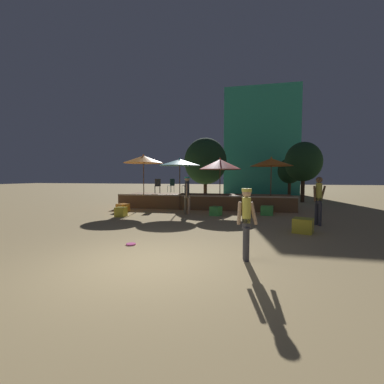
{
  "coord_description": "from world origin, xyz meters",
  "views": [
    {
      "loc": [
        2.19,
        -5.08,
        1.87
      ],
      "look_at": [
        0.0,
        4.8,
        1.27
      ],
      "focal_mm": 24.0,
      "sensor_mm": 36.0,
      "label": 1
    }
  ],
  "objects_px": {
    "patio_umbrella_3": "(220,164)",
    "background_tree_1": "(290,171)",
    "cube_seat_4": "(123,208)",
    "person_2": "(319,198)",
    "patio_umbrella_2": "(180,162)",
    "cube_seat_1": "(303,226)",
    "bistro_chair_2": "(172,184)",
    "patio_umbrella_0": "(271,162)",
    "person_1": "(246,221)",
    "cube_seat_2": "(267,210)",
    "person_0": "(187,192)",
    "bistro_chair_0": "(158,185)",
    "cube_seat_0": "(121,212)",
    "bistro_chair_1": "(186,184)",
    "cube_seat_3": "(216,211)",
    "patio_umbrella_1": "(143,159)",
    "frisbee_disc": "(131,244)",
    "background_tree_2": "(303,162)",
    "background_tree_0": "(205,161)"
  },
  "relations": [
    {
      "from": "patio_umbrella_0",
      "to": "patio_umbrella_1",
      "type": "distance_m",
      "value": 7.22
    },
    {
      "from": "cube_seat_1",
      "to": "cube_seat_4",
      "type": "bearing_deg",
      "value": 158.36
    },
    {
      "from": "patio_umbrella_0",
      "to": "patio_umbrella_2",
      "type": "relative_size",
      "value": 1.0
    },
    {
      "from": "cube_seat_2",
      "to": "bistro_chair_2",
      "type": "distance_m",
      "value": 6.65
    },
    {
      "from": "cube_seat_0",
      "to": "person_0",
      "type": "distance_m",
      "value": 3.32
    },
    {
      "from": "cube_seat_1",
      "to": "person_1",
      "type": "relative_size",
      "value": 0.48
    },
    {
      "from": "bistro_chair_2",
      "to": "background_tree_0",
      "type": "distance_m",
      "value": 4.83
    },
    {
      "from": "patio_umbrella_2",
      "to": "cube_seat_1",
      "type": "xyz_separation_m",
      "value": [
        5.59,
        -4.82,
        -2.44
      ]
    },
    {
      "from": "cube_seat_3",
      "to": "background_tree_1",
      "type": "relative_size",
      "value": 0.17
    },
    {
      "from": "cube_seat_2",
      "to": "background_tree_0",
      "type": "bearing_deg",
      "value": 120.5
    },
    {
      "from": "patio_umbrella_2",
      "to": "person_0",
      "type": "xyz_separation_m",
      "value": [
        0.8,
        -1.54,
        -1.58
      ]
    },
    {
      "from": "patio_umbrella_3",
      "to": "cube_seat_4",
      "type": "height_order",
      "value": "patio_umbrella_3"
    },
    {
      "from": "cube_seat_1",
      "to": "person_0",
      "type": "bearing_deg",
      "value": 145.61
    },
    {
      "from": "cube_seat_2",
      "to": "person_0",
      "type": "xyz_separation_m",
      "value": [
        -3.89,
        -0.58,
        0.87
      ]
    },
    {
      "from": "bistro_chair_0",
      "to": "frisbee_disc",
      "type": "relative_size",
      "value": 3.44
    },
    {
      "from": "cube_seat_1",
      "to": "bistro_chair_2",
      "type": "distance_m",
      "value": 9.68
    },
    {
      "from": "patio_umbrella_0",
      "to": "cube_seat_3",
      "type": "relative_size",
      "value": 4.84
    },
    {
      "from": "background_tree_1",
      "to": "bistro_chair_2",
      "type": "bearing_deg",
      "value": -133.46
    },
    {
      "from": "frisbee_disc",
      "to": "background_tree_1",
      "type": "distance_m",
      "value": 19.95
    },
    {
      "from": "cube_seat_2",
      "to": "patio_umbrella_2",
      "type": "bearing_deg",
      "value": 168.44
    },
    {
      "from": "bistro_chair_2",
      "to": "background_tree_1",
      "type": "xyz_separation_m",
      "value": [
        8.57,
        9.04,
        1.02
      ]
    },
    {
      "from": "patio_umbrella_0",
      "to": "cube_seat_0",
      "type": "bearing_deg",
      "value": -154.37
    },
    {
      "from": "cube_seat_1",
      "to": "background_tree_0",
      "type": "xyz_separation_m",
      "value": [
        -5.2,
        11.15,
        2.86
      ]
    },
    {
      "from": "cube_seat_4",
      "to": "bistro_chair_0",
      "type": "bearing_deg",
      "value": 66.74
    },
    {
      "from": "patio_umbrella_1",
      "to": "bistro_chair_1",
      "type": "bearing_deg",
      "value": 44.97
    },
    {
      "from": "person_0",
      "to": "bistro_chair_0",
      "type": "height_order",
      "value": "person_0"
    },
    {
      "from": "cube_seat_1",
      "to": "background_tree_0",
      "type": "bearing_deg",
      "value": 115.01
    },
    {
      "from": "person_2",
      "to": "bistro_chair_2",
      "type": "relative_size",
      "value": 2.08
    },
    {
      "from": "cube_seat_1",
      "to": "cube_seat_3",
      "type": "relative_size",
      "value": 1.27
    },
    {
      "from": "background_tree_2",
      "to": "background_tree_0",
      "type": "bearing_deg",
      "value": 179.23
    },
    {
      "from": "background_tree_1",
      "to": "bistro_chair_1",
      "type": "bearing_deg",
      "value": -130.76
    },
    {
      "from": "patio_umbrella_0",
      "to": "cube_seat_2",
      "type": "height_order",
      "value": "patio_umbrella_0"
    },
    {
      "from": "cube_seat_0",
      "to": "cube_seat_2",
      "type": "bearing_deg",
      "value": 16.12
    },
    {
      "from": "background_tree_2",
      "to": "patio_umbrella_3",
      "type": "bearing_deg",
      "value": -132.34
    },
    {
      "from": "cube_seat_4",
      "to": "cube_seat_1",
      "type": "bearing_deg",
      "value": -21.64
    },
    {
      "from": "patio_umbrella_2",
      "to": "cube_seat_1",
      "type": "distance_m",
      "value": 7.77
    },
    {
      "from": "person_2",
      "to": "background_tree_2",
      "type": "xyz_separation_m",
      "value": [
        1.25,
        9.55,
        1.91
      ]
    },
    {
      "from": "patio_umbrella_1",
      "to": "patio_umbrella_2",
      "type": "bearing_deg",
      "value": -4.81
    },
    {
      "from": "cube_seat_0",
      "to": "cube_seat_4",
      "type": "xyz_separation_m",
      "value": [
        -0.63,
        1.4,
        0.0
      ]
    },
    {
      "from": "cube_seat_3",
      "to": "patio_umbrella_2",
      "type": "bearing_deg",
      "value": 144.11
    },
    {
      "from": "patio_umbrella_3",
      "to": "background_tree_1",
      "type": "bearing_deg",
      "value": 64.31
    },
    {
      "from": "person_2",
      "to": "background_tree_2",
      "type": "bearing_deg",
      "value": -33.39
    },
    {
      "from": "person_2",
      "to": "frisbee_disc",
      "type": "height_order",
      "value": "person_2"
    },
    {
      "from": "patio_umbrella_2",
      "to": "cube_seat_4",
      "type": "distance_m",
      "value": 3.97
    },
    {
      "from": "patio_umbrella_0",
      "to": "person_1",
      "type": "height_order",
      "value": "patio_umbrella_0"
    },
    {
      "from": "cube_seat_4",
      "to": "person_2",
      "type": "height_order",
      "value": "person_2"
    },
    {
      "from": "background_tree_0",
      "to": "patio_umbrella_2",
      "type": "bearing_deg",
      "value": -93.52
    },
    {
      "from": "bistro_chair_0",
      "to": "background_tree_2",
      "type": "height_order",
      "value": "background_tree_2"
    },
    {
      "from": "person_2",
      "to": "cube_seat_4",
      "type": "bearing_deg",
      "value": 52.91
    },
    {
      "from": "cube_seat_2",
      "to": "bistro_chair_1",
      "type": "relative_size",
      "value": 0.72
    }
  ]
}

